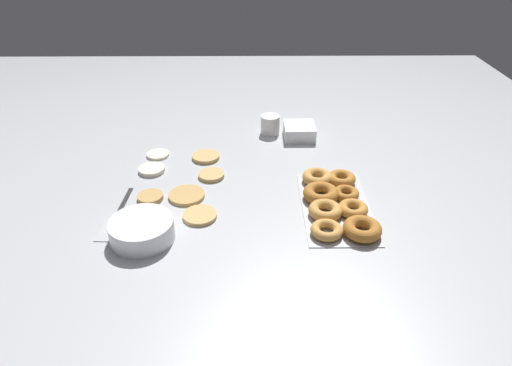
# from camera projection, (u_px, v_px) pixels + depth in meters

# --- Properties ---
(ground_plane) EXTENTS (3.00, 3.00, 0.00)m
(ground_plane) POSITION_uv_depth(u_px,v_px,m) (220.00, 181.00, 1.54)
(ground_plane) COLOR #B2B5BA
(pancake_0) EXTENTS (0.09, 0.09, 0.02)m
(pancake_0) POSITION_uv_depth(u_px,v_px,m) (152.00, 170.00, 1.60)
(pancake_0) COLOR silver
(pancake_0) RESTS_ON ground_plane
(pancake_1) EXTENTS (0.10, 0.10, 0.01)m
(pancake_1) POSITION_uv_depth(u_px,v_px,m) (206.00, 157.00, 1.68)
(pancake_1) COLOR tan
(pancake_1) RESTS_ON ground_plane
(pancake_2) EXTENTS (0.09, 0.09, 0.01)m
(pancake_2) POSITION_uv_depth(u_px,v_px,m) (211.00, 175.00, 1.57)
(pancake_2) COLOR tan
(pancake_2) RESTS_ON ground_plane
(pancake_3) EXTENTS (0.12, 0.12, 0.01)m
(pancake_3) POSITION_uv_depth(u_px,v_px,m) (187.00, 195.00, 1.46)
(pancake_3) COLOR tan
(pancake_3) RESTS_ON ground_plane
(pancake_4) EXTENTS (0.08, 0.08, 0.01)m
(pancake_4) POSITION_uv_depth(u_px,v_px,m) (150.00, 197.00, 1.45)
(pancake_4) COLOR tan
(pancake_4) RESTS_ON ground_plane
(pancake_5) EXTENTS (0.08, 0.08, 0.01)m
(pancake_5) POSITION_uv_depth(u_px,v_px,m) (158.00, 155.00, 1.70)
(pancake_5) COLOR silver
(pancake_5) RESTS_ON ground_plane
(pancake_6) EXTENTS (0.10, 0.10, 0.01)m
(pancake_6) POSITION_uv_depth(u_px,v_px,m) (200.00, 215.00, 1.36)
(pancake_6) COLOR tan
(pancake_6) RESTS_ON ground_plane
(donut_tray) EXTENTS (0.40, 0.21, 0.04)m
(donut_tray) POSITION_uv_depth(u_px,v_px,m) (335.00, 202.00, 1.40)
(donut_tray) COLOR silver
(donut_tray) RESTS_ON ground_plane
(batter_bowl) EXTENTS (0.18, 0.18, 0.06)m
(batter_bowl) POSITION_uv_depth(u_px,v_px,m) (142.00, 230.00, 1.26)
(batter_bowl) COLOR white
(batter_bowl) RESTS_ON ground_plane
(container_stack) EXTENTS (0.13, 0.12, 0.05)m
(container_stack) POSITION_uv_depth(u_px,v_px,m) (299.00, 131.00, 1.82)
(container_stack) COLOR white
(container_stack) RESTS_ON ground_plane
(paper_cup) EXTENTS (0.08, 0.08, 0.08)m
(paper_cup) POSITION_uv_depth(u_px,v_px,m) (270.00, 125.00, 1.85)
(paper_cup) COLOR white
(paper_cup) RESTS_ON ground_plane
(spatula) EXTENTS (0.28, 0.07, 0.01)m
(spatula) POSITION_uv_depth(u_px,v_px,m) (114.00, 221.00, 1.34)
(spatula) COLOR black
(spatula) RESTS_ON ground_plane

